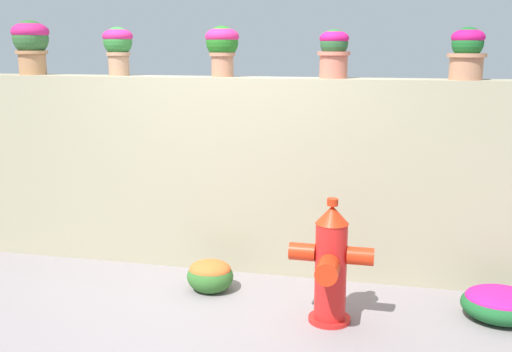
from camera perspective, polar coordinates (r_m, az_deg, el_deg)
The scene contains 10 objects.
ground_plane at distance 4.60m, azimuth -6.31°, elevation -12.88°, with size 24.00×24.00×0.00m, color gray.
stone_wall at distance 5.30m, azimuth -2.75°, elevation 0.21°, with size 6.51×0.32×1.69m, color tan.
potted_plant_1 at distance 5.98m, azimuth -20.59°, elevation 11.87°, with size 0.34×0.34×0.49m.
potted_plant_2 at distance 5.56m, azimuth -12.98°, elevation 12.03°, with size 0.27×0.27×0.42m.
potted_plant_3 at distance 5.21m, azimuth -3.23°, elevation 12.32°, with size 0.29×0.29×0.43m.
potted_plant_4 at distance 5.00m, azimuth 7.41°, elevation 11.75°, with size 0.27×0.27×0.39m.
potted_plant_5 at distance 5.00m, azimuth 19.41°, elevation 11.17°, with size 0.30×0.30×0.40m.
fire_hydrant at distance 4.32m, azimuth 7.09°, elevation -8.43°, with size 0.60×0.47×0.91m.
flower_bush_left at distance 4.79m, azimuth 22.22°, elevation -11.11°, with size 0.56×0.51×0.24m.
flower_bush_right at distance 4.94m, azimuth -4.38°, elevation -9.29°, with size 0.38×0.34×0.27m.
Camera 1 is at (1.41, -3.93, 1.94)m, focal length 42.14 mm.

